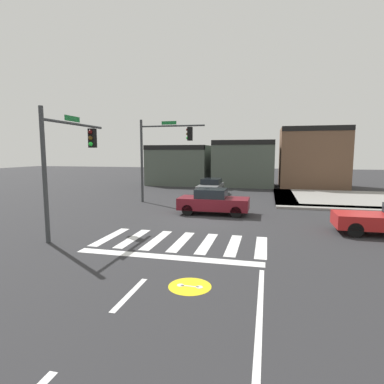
% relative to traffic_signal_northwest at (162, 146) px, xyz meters
% --- Properties ---
extents(ground_plane, '(120.00, 120.00, 0.00)m').
position_rel_traffic_signal_northwest_xyz_m(ground_plane, '(4.08, -5.11, -4.14)').
color(ground_plane, '#2B2B2D').
extents(crosswalk_near, '(6.90, 2.99, 0.01)m').
position_rel_traffic_signal_northwest_xyz_m(crosswalk_near, '(4.08, -9.61, -4.14)').
color(crosswalk_near, silver).
rests_on(crosswalk_near, ground_plane).
extents(lane_markings, '(6.80, 20.25, 0.01)m').
position_rel_traffic_signal_northwest_xyz_m(lane_markings, '(5.18, -17.13, -4.14)').
color(lane_markings, white).
rests_on(lane_markings, ground_plane).
extents(bike_detector_marking, '(1.19, 1.19, 0.01)m').
position_rel_traffic_signal_northwest_xyz_m(bike_detector_marking, '(5.47, -13.79, -4.14)').
color(bike_detector_marking, yellow).
rests_on(bike_detector_marking, ground_plane).
extents(curb_corner_northeast, '(10.00, 10.60, 0.15)m').
position_rel_traffic_signal_northwest_xyz_m(curb_corner_northeast, '(12.57, 4.31, -4.07)').
color(curb_corner_northeast, gray).
rests_on(curb_corner_northeast, ground_plane).
extents(storefront_row, '(21.31, 6.28, 6.28)m').
position_rel_traffic_signal_northwest_xyz_m(storefront_row, '(5.84, 13.77, -1.42)').
color(storefront_row, '#4C564C').
rests_on(storefront_row, ground_plane).
extents(traffic_signal_northwest, '(4.83, 0.32, 6.05)m').
position_rel_traffic_signal_northwest_xyz_m(traffic_signal_northwest, '(0.00, 0.00, 0.00)').
color(traffic_signal_northwest, '#383A3D').
rests_on(traffic_signal_northwest, ground_plane).
extents(traffic_signal_southwest, '(0.32, 4.59, 5.47)m').
position_rel_traffic_signal_northwest_xyz_m(traffic_signal_southwest, '(-1.19, -9.36, -0.41)').
color(traffic_signal_southwest, '#383A3D').
rests_on(traffic_signal_southwest, ground_plane).
extents(car_gray, '(1.81, 4.30, 1.38)m').
position_rel_traffic_signal_northwest_xyz_m(car_gray, '(2.62, 5.34, -3.42)').
color(car_gray, slate).
rests_on(car_gray, ground_plane).
extents(car_maroon, '(4.15, 1.85, 1.52)m').
position_rel_traffic_signal_northwest_xyz_m(car_maroon, '(4.35, -3.46, -3.39)').
color(car_maroon, maroon).
rests_on(car_maroon, ground_plane).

